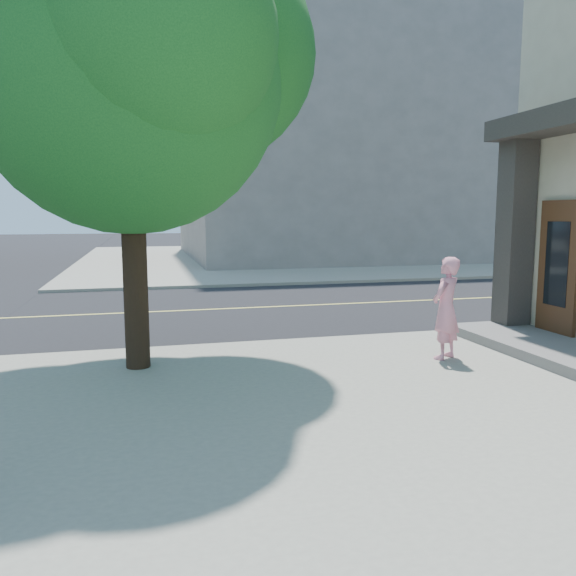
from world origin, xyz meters
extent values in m
plane|color=black|center=(0.00, 0.00, 0.00)|extent=(140.00, 140.00, 0.00)
cube|color=black|center=(0.00, 4.50, 0.01)|extent=(140.00, 9.00, 0.01)
cube|color=gray|center=(13.50, 21.50, 0.06)|extent=(29.00, 25.00, 0.12)
cube|color=slate|center=(9.20, -2.20, 0.21)|extent=(1.60, 4.00, 0.18)
cube|color=#35302B|center=(9.70, -0.50, 2.22)|extent=(0.55, 0.55, 4.20)
cube|color=#422614|center=(9.96, -1.50, 1.52)|extent=(0.10, 1.00, 2.60)
cube|color=slate|center=(14.00, 22.00, 7.12)|extent=(18.00, 16.00, 14.00)
imported|color=pink|center=(7.23, -2.13, 0.99)|extent=(0.76, 0.70, 1.73)
cylinder|color=black|center=(2.19, -1.37, 2.03)|extent=(0.38, 0.38, 3.81)
sphere|color=#1F6623|center=(2.19, -1.37, 4.57)|extent=(4.66, 4.66, 4.66)
sphere|color=#1F6623|center=(3.46, -0.73, 5.20)|extent=(3.60, 3.60, 3.60)
sphere|color=#1F6623|center=(1.13, -0.52, 5.41)|extent=(3.39, 3.39, 3.39)
sphere|color=#1F6623|center=(2.62, -2.53, 4.89)|extent=(3.18, 3.18, 3.18)
camera|label=1|loc=(2.31, -10.45, 2.55)|focal=34.96mm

